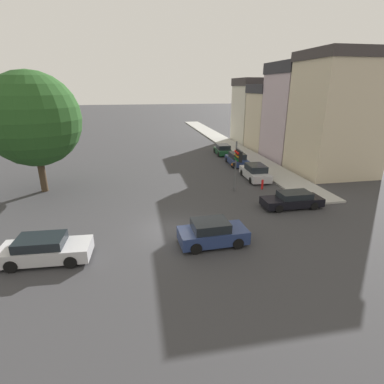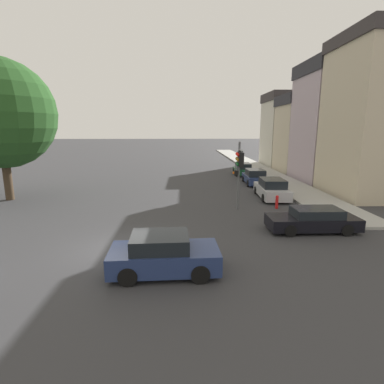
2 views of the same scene
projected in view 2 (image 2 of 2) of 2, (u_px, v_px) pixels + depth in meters
ground_plane at (119, 249)px, 13.60m from camera, size 300.00×300.00×0.00m
sidewalk_strip at (249, 164)px, 45.42m from camera, size 3.45×60.00×0.17m
rowhouse_backdrop at (326, 126)px, 32.68m from camera, size 8.09×27.69×12.45m
traffic_signal at (239, 163)px, 19.11m from camera, size 0.54×2.13×4.53m
crossing_car_0 at (313, 220)px, 15.88m from camera, size 4.72×1.88×1.26m
crossing_car_2 at (164, 255)px, 11.23m from camera, size 4.17×2.19×1.52m
parked_car_0 at (272, 189)px, 23.46m from camera, size 2.17×4.70×1.54m
parked_car_1 at (255, 177)px, 29.41m from camera, size 2.04×4.41×1.47m
parked_car_2 at (243, 169)px, 35.24m from camera, size 2.08×4.07×1.40m
fire_hydrant at (277, 201)px, 20.41m from camera, size 0.22×0.22×0.92m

